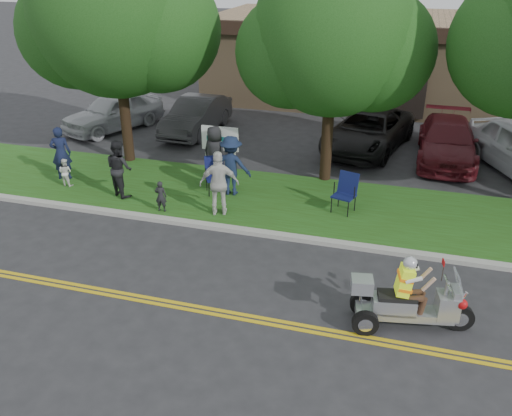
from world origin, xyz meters
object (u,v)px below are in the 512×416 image
(parked_car_far_left, at_px, (113,112))
(spectator_adult_right, at_px, (219,184))
(trike_scooter, at_px, (406,303))
(lawn_chair_a, at_px, (346,190))
(spectator_adult_left, at_px, (61,153))
(spectator_adult_mid, at_px, (119,168))
(lawn_chair_b, at_px, (215,172))
(parked_car_mid, at_px, (368,131))
(parked_car_left, at_px, (196,115))
(parked_car_right, at_px, (447,141))

(parked_car_far_left, bearing_deg, spectator_adult_right, -19.60)
(trike_scooter, distance_m, lawn_chair_a, 5.22)
(spectator_adult_left, distance_m, spectator_adult_mid, 2.55)
(lawn_chair_b, height_order, parked_car_mid, parked_car_mid)
(lawn_chair_a, bearing_deg, parked_car_mid, 106.30)
(spectator_adult_left, xyz_separation_m, spectator_adult_right, (5.80, -1.06, 0.06))
(lawn_chair_b, height_order, parked_car_left, parked_car_left)
(spectator_adult_left, distance_m, parked_car_right, 13.30)
(spectator_adult_right, distance_m, parked_car_left, 8.02)
(trike_scooter, distance_m, spectator_adult_mid, 9.48)
(trike_scooter, height_order, parked_car_left, trike_scooter)
(parked_car_far_left, xyz_separation_m, parked_car_left, (3.50, 0.56, -0.04))
(parked_car_left, bearing_deg, trike_scooter, -48.49)
(trike_scooter, xyz_separation_m, spectator_adult_left, (-11.03, 4.69, 0.41))
(lawn_chair_a, height_order, lawn_chair_b, lawn_chair_a)
(spectator_adult_left, bearing_deg, trike_scooter, 132.63)
(parked_car_far_left, bearing_deg, lawn_chair_a, -3.74)
(spectator_adult_right, bearing_deg, lawn_chair_a, -176.93)
(trike_scooter, height_order, parked_car_mid, trike_scooter)
(spectator_adult_left, bearing_deg, parked_car_mid, -171.35)
(trike_scooter, relative_size, spectator_adult_mid, 1.43)
(lawn_chair_a, xyz_separation_m, parked_car_mid, (0.05, 5.80, -0.01))
(lawn_chair_a, distance_m, spectator_adult_mid, 6.76)
(trike_scooter, relative_size, parked_car_right, 0.51)
(spectator_adult_left, distance_m, parked_car_left, 6.50)
(lawn_chair_b, bearing_deg, spectator_adult_mid, 172.51)
(spectator_adult_left, bearing_deg, lawn_chair_b, 160.17)
(parked_car_left, bearing_deg, lawn_chair_a, -38.15)
(parked_car_right, bearing_deg, spectator_adult_right, -132.83)
(parked_car_mid, bearing_deg, spectator_adult_mid, -122.77)
(spectator_adult_mid, distance_m, parked_car_right, 11.46)
(lawn_chair_b, height_order, spectator_adult_mid, spectator_adult_mid)
(parked_car_far_left, height_order, parked_car_right, parked_car_far_left)
(spectator_adult_right, relative_size, parked_car_left, 0.43)
(lawn_chair_a, xyz_separation_m, parked_car_left, (-6.95, 5.92, -0.02))
(parked_car_mid, bearing_deg, spectator_adult_right, -103.16)
(spectator_adult_right, bearing_deg, spectator_adult_mid, -24.19)
(spectator_adult_mid, bearing_deg, lawn_chair_b, -128.96)
(spectator_adult_left, distance_m, parked_car_far_left, 5.70)
(lawn_chair_a, height_order, parked_car_far_left, parked_car_far_left)
(trike_scooter, distance_m, parked_car_left, 13.94)
(spectator_adult_mid, bearing_deg, spectator_adult_right, -157.63)
(spectator_adult_left, relative_size, parked_car_mid, 0.34)
(lawn_chair_b, bearing_deg, trike_scooter, -69.92)
(spectator_adult_mid, distance_m, parked_car_far_left, 7.25)
(trike_scooter, height_order, parked_car_far_left, trike_scooter)
(lawn_chair_b, xyz_separation_m, parked_car_left, (-2.91, 5.70, -0.01))
(parked_car_mid, bearing_deg, parked_car_left, -168.28)
(lawn_chair_a, distance_m, lawn_chair_b, 4.05)
(trike_scooter, height_order, parked_car_right, trike_scooter)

